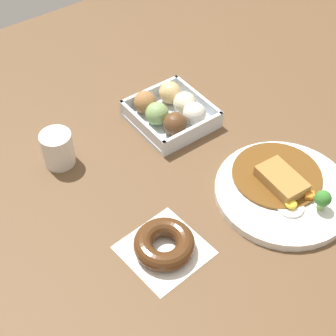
{
  "coord_description": "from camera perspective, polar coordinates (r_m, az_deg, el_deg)",
  "views": [
    {
      "loc": [
        -0.52,
        0.54,
        0.79
      ],
      "look_at": [
        0.05,
        0.11,
        0.03
      ],
      "focal_mm": 54.84,
      "sensor_mm": 36.0,
      "label": 1
    }
  ],
  "objects": [
    {
      "name": "donut_box",
      "position": [
        1.18,
        0.32,
        6.33
      ],
      "size": [
        0.17,
        0.17,
        0.07
      ],
      "color": "silver",
      "rests_on": "ground_plane"
    },
    {
      "name": "curry_plate",
      "position": [
        1.06,
        12.69,
        -2.32
      ],
      "size": [
        0.28,
        0.28,
        0.06
      ],
      "color": "white",
      "rests_on": "ground_plane"
    },
    {
      "name": "chocolate_ring_donut",
      "position": [
        0.94,
        -0.42,
        -8.49
      ],
      "size": [
        0.15,
        0.15,
        0.04
      ],
      "color": "white",
      "rests_on": "ground_plane"
    },
    {
      "name": "ground_plane",
      "position": [
        1.09,
        6.4,
        -0.26
      ],
      "size": [
        1.6,
        1.6,
        0.0
      ],
      "primitive_type": "plane",
      "color": "brown"
    },
    {
      "name": "coffee_mug",
      "position": [
        1.1,
        -12.17,
        2.1
      ],
      "size": [
        0.07,
        0.07,
        0.08
      ],
      "primitive_type": "cylinder",
      "color": "silver",
      "rests_on": "ground_plane"
    }
  ]
}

